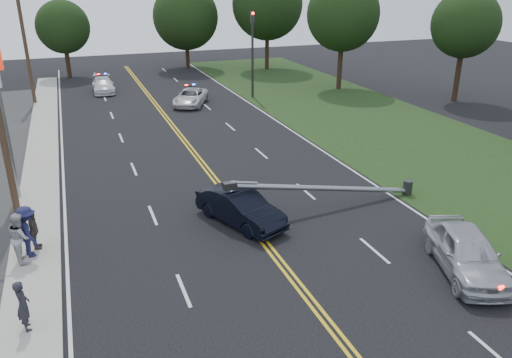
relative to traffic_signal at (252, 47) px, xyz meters
name	(u,v)px	position (x,y,z in m)	size (l,w,h in m)	color
ground	(341,340)	(-8.30, -30.00, -4.21)	(120.00, 120.00, 0.00)	black
sidewalk	(37,232)	(-16.70, -20.00, -4.15)	(1.80, 70.00, 0.12)	#A9A398
grass_verge	(467,166)	(5.20, -20.00, -4.20)	(12.00, 80.00, 0.01)	black
centerline_yellow	(233,203)	(-8.30, -20.00, -4.19)	(0.36, 80.00, 0.00)	gold
traffic_signal	(252,47)	(0.00, 0.00, 0.00)	(0.28, 0.41, 7.05)	#2D2D30
fallen_streetlight	(336,188)	(-4.11, -22.00, -3.29)	(9.36, 0.44, 1.91)	#2D2D30
utility_pole_far	(25,40)	(-17.50, 4.00, 0.88)	(1.60, 0.28, 10.00)	#382619
tree_6	(63,27)	(-14.54, 15.27, 0.78)	(5.21, 5.21, 7.61)	black
tree_7	(186,17)	(-1.82, 16.27, 1.34)	(7.10, 7.10, 9.11)	black
tree_8	(267,4)	(6.36, 12.65, 2.69)	(7.58, 7.58, 10.69)	black
tree_9	(343,15)	(8.68, 0.48, 2.35)	(6.38, 6.38, 9.76)	black
tree_13	(465,24)	(15.32, -7.21, 1.97)	(5.32, 5.32, 8.85)	black
crashed_sedan	(240,208)	(-8.63, -22.00, -3.49)	(1.51, 4.33, 1.43)	black
waiting_sedan	(467,252)	(-2.44, -28.32, -3.42)	(1.85, 4.59, 1.56)	#B0B2B8
emergency_a	(191,97)	(-5.64, -0.86, -3.57)	(2.11, 4.58, 1.27)	silver
emergency_b	(103,85)	(-11.85, 6.54, -3.57)	(1.79, 4.41, 1.28)	silver
bystander_a	(23,305)	(-16.75, -26.42, -3.28)	(0.59, 0.38, 1.61)	#24232A
bystander_b	(20,237)	(-17.03, -22.28, -3.15)	(0.91, 0.71, 1.87)	#A7A8AC
bystander_c	(28,232)	(-16.78, -21.99, -3.11)	(1.27, 0.73, 1.96)	#1B1D44
bystander_d	(34,230)	(-16.63, -21.51, -3.32)	(0.90, 0.37, 1.53)	#544743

